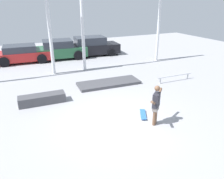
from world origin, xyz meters
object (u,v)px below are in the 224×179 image
parked_car_red (22,54)px  parked_car_black (92,46)px  manual_pad (109,83)px  grind_rail (175,76)px  skateboarder (156,104)px  grind_box (42,99)px  parked_car_green (60,50)px  skateboard (143,114)px

parked_car_red → parked_car_black: (5.33, -0.03, 0.09)m
manual_pad → grind_rail: (3.54, -1.10, 0.21)m
manual_pad → parked_car_red: (-3.84, 6.77, 0.54)m
skateboarder → grind_rail: 4.99m
grind_box → skateboarder: bearing=-45.5°
grind_box → parked_car_green: bearing=71.8°
skateboard → parked_car_red: bearing=47.4°
parked_car_green → parked_car_black: (2.62, 0.03, 0.02)m
skateboard → grind_box: bearing=78.6°
grind_rail → parked_car_black: 8.11m
skateboard → parked_car_green: parked_car_green is taller
skateboarder → grind_box: 5.01m
grind_box → manual_pad: bearing=13.5°
skateboard → parked_car_black: size_ratio=0.19×
parked_car_red → parked_car_green: 2.71m
grind_rail → parked_car_green: 9.11m
skateboarder → manual_pad: (0.14, 4.42, -0.76)m
skateboard → grind_box: 4.47m
grind_box → grind_rail: 7.17m
manual_pad → parked_car_red: size_ratio=0.82×
grind_box → manual_pad: grind_box is taller
skateboarder → parked_car_green: 11.17m
skateboarder → parked_car_black: skateboarder is taller
skateboarder → parked_car_green: (-0.99, 11.13, -0.14)m
parked_car_red → skateboarder: bearing=-68.0°
grind_rail → parked_car_green: parked_car_green is taller
manual_pad → grind_box: bearing=-166.5°
parked_car_red → parked_car_black: bearing=3.4°
skateboard → manual_pad: size_ratio=0.25×
skateboard → manual_pad: (0.18, 3.72, 0.01)m
parked_car_green → parked_car_black: parked_car_black is taller
parked_car_red → parked_car_green: parked_car_green is taller
skateboarder → grind_rail: bearing=2.1°
grind_rail → parked_car_red: (-7.39, 7.86, 0.34)m
manual_pad → parked_car_black: parked_car_black is taller
skateboarder → skateboard: size_ratio=1.82×
grind_box → parked_car_black: size_ratio=0.45×
skateboarder → parked_car_green: bearing=55.1°
parked_car_black → manual_pad: bearing=-97.8°
grind_rail → parked_car_red: 10.79m
grind_box → grind_rail: grind_box is taller
grind_box → parked_car_red: bearing=91.6°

